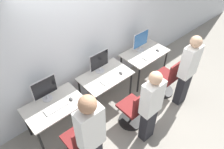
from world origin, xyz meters
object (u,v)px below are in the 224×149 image
Objects in this scene: mouse_right at (158,50)px; mouse_left at (71,99)px; monitor_left at (45,89)px; monitor_center at (99,62)px; keyboard_center at (110,79)px; keyboard_right at (150,55)px; office_chair_right at (167,80)px; person_left at (91,137)px; office_chair_center at (134,110)px; mouse_center at (121,73)px; monitor_right at (141,40)px; person_right at (188,70)px; keyboard_left at (56,107)px; office_chair_left at (80,142)px; person_center at (151,106)px.

mouse_left is at bearing 178.48° from mouse_right.
monitor_left and monitor_center have the same top height.
keyboard_center is 1.00× the size of keyboard_right.
mouse_left is 2.12m from office_chair_right.
monitor_center is 1.22m from keyboard_right.
person_left is 1.93× the size of office_chair_right.
mouse_left is at bearing 176.44° from keyboard_center.
monitor_center reaches higher than keyboard_center.
mouse_left is 0.10× the size of office_chair_center.
mouse_left is at bearing 176.12° from mouse_center.
mouse_center is at bearing -3.88° from mouse_left.
monitor_center is at bearing -1.63° from monitor_left.
mouse_left is at bearing -173.16° from monitor_right.
keyboard_center is 0.90× the size of monitor_right.
office_chair_center and office_chair_right have the same top height.
person_left is 2.47m from keyboard_right.
monitor_right is 0.45m from mouse_right.
mouse_left is 2.02m from keyboard_right.
person_right is at bearing -12.68° from office_chair_center.
mouse_right is at bearing 75.06° from person_right.
monitor_left is 0.28× the size of person_right.
person_left is at bearing -89.22° from keyboard_left.
person_left is 1.48m from keyboard_center.
office_chair_left is at bearing -114.20° from mouse_left.
keyboard_center is 1.31m from office_chair_right.
mouse_right is 0.06× the size of person_right.
monitor_left is at bearing 178.37° from monitor_center.
person_center is (0.84, -1.08, 0.11)m from mouse_left.
monitor_right is at bearing 19.58° from mouse_center.
monitor_right is 0.28× the size of person_right.
office_chair_right reaches higher than mouse_center.
person_right reaches higher than keyboard_center.
mouse_right is (1.40, 0.65, 0.36)m from office_chair_center.
mouse_right is (2.56, -0.08, 0.01)m from keyboard_left.
person_left is 19.64× the size of mouse_right.
office_chair_left is 2.37m from keyboard_right.
keyboard_left is at bearing -174.48° from monitor_right.
mouse_left and mouse_right have the same top height.
office_chair_right is at bearing 94.78° from person_right.
keyboard_right is at bearing 0.57° from mouse_center.
person_left is 4.37× the size of keyboard_center.
mouse_left is at bearing 163.16° from office_chair_right.
office_chair_center reaches higher than keyboard_right.
person_left is at bearing -167.48° from office_chair_center.
keyboard_right is at bearing 90.77° from person_right.
keyboard_center is at bearing 25.71° from office_chair_left.
keyboard_center is 0.26× the size of person_center.
office_chair_center is at bearing 167.32° from person_right.
office_chair_left is at bearing 174.37° from office_chair_center.
mouse_center is at bearing -14.73° from monitor_left.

